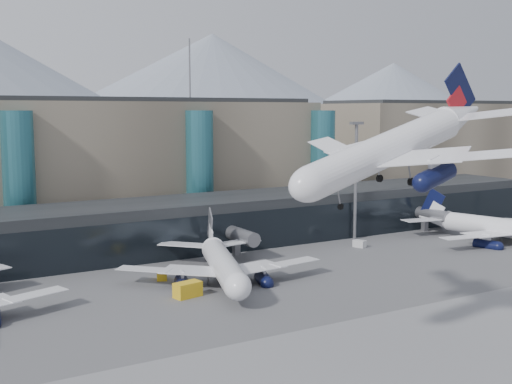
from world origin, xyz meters
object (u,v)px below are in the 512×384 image
Objects in this scene: jet_parked_right at (486,220)px; veh_g at (360,244)px; hero_jet at (403,136)px; veh_h at (188,290)px; lightmast_mid at (356,174)px; veh_b at (162,275)px; jet_parked_mid at (220,254)px.

veh_g is at bearing 57.08° from jet_parked_right.
jet_parked_right is 29.31m from veh_g.
jet_parked_right is at bearing 54.99° from veh_g.
veh_h is at bearing 107.08° from hero_jet.
lightmast_mid is at bearing 40.00° from jet_parked_right.
veh_h is (-45.22, -14.79, 0.41)m from veh_g.
veh_b is 1.07× the size of veh_g.
jet_parked_right is 14.53× the size of veh_g.
veh_h is at bearing -156.10° from lightmast_mid.
jet_parked_mid is 14.34× the size of veh_g.
hero_jet is 41.12m from veh_h.
hero_jet is 12.74× the size of veh_b.
veh_g is (31.10, 45.15, -24.28)m from hero_jet.
jet_parked_mid is 37.51m from veh_g.
jet_parked_right is at bearing -6.62° from veh_h.
veh_h is (-0.43, -11.45, 0.37)m from veh_b.
jet_parked_mid is 13.46× the size of veh_b.
veh_b is 0.65× the size of veh_h.
hero_jet is (-35.61, -52.40, 10.59)m from lightmast_mid.
lightmast_mid is 64.23m from hero_jet.
hero_jet is 50.23m from veh_b.
veh_b is (-13.69, 41.81, -24.24)m from hero_jet.
hero_jet is at bearing -139.78° from veh_b.
hero_jet is 13.58× the size of veh_g.
jet_parked_mid reaches higher than veh_b.
lightmast_mid is at bearing 47.93° from hero_jet.
jet_parked_right reaches higher than veh_g.
lightmast_mid reaches higher than jet_parked_right.
veh_b is 11.47m from veh_h.
hero_jet reaches higher than veh_b.
jet_parked_right is (58.96, 36.81, -20.59)m from hero_jet.
jet_parked_mid reaches higher than veh_h.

